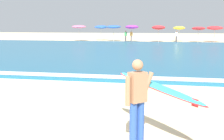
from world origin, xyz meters
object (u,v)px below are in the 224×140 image
beach_umbrella_2 (114,27)px  beachgoer_near_row_mid (126,36)px  beach_umbrella_7 (215,28)px  beach_umbrella_1 (101,27)px  beach_umbrella_0 (79,27)px  beach_umbrella_3 (132,27)px  surfer_with_board (147,93)px  beachgoer_near_row_left (176,36)px  beachgoer_near_row_right (131,36)px  beach_umbrella_4 (158,28)px  beach_umbrella_5 (179,28)px  beach_umbrella_6 (198,28)px

beach_umbrella_2 → beachgoer_near_row_mid: 2.44m
beach_umbrella_7 → beach_umbrella_1: bearing=176.6°
beachgoer_near_row_mid → beach_umbrella_0: bearing=-177.1°
beach_umbrella_3 → surfer_with_board: bearing=-82.4°
beachgoer_near_row_left → beachgoer_near_row_right: (-6.39, -0.16, 0.00)m
beach_umbrella_3 → beachgoer_near_row_right: beach_umbrella_3 is taller
surfer_with_board → beach_umbrella_1: bearing=104.7°
beach_umbrella_4 → beach_umbrella_5: (2.91, 1.25, -0.06)m
beach_umbrella_5 → beachgoer_near_row_right: 6.98m
beach_umbrella_0 → beach_umbrella_7: bearing=4.9°
beach_umbrella_5 → beach_umbrella_4: bearing=-156.7°
beach_umbrella_4 → beachgoer_near_row_mid: beach_umbrella_4 is taller
beach_umbrella_0 → beachgoer_near_row_right: size_ratio=1.52×
beach_umbrella_0 → beach_umbrella_5: size_ratio=1.08×
beach_umbrella_3 → beach_umbrella_6: (9.17, 0.10, -0.18)m
beach_umbrella_7 → beach_umbrella_6: bearing=-146.9°
beach_umbrella_4 → beach_umbrella_5: size_ratio=1.05×
surfer_with_board → beach_umbrella_6: (4.47, 35.17, 0.90)m
beach_umbrella_2 → beach_umbrella_7: 14.42m
beachgoer_near_row_mid → beachgoer_near_row_right: bearing=10.5°
beach_umbrella_5 → surfer_with_board: bearing=-93.0°
surfer_with_board → beach_umbrella_0: beach_umbrella_0 is taller
beach_umbrella_4 → beach_umbrella_5: 3.17m
surfer_with_board → beach_umbrella_5: (1.94, 36.81, 0.94)m
beachgoer_near_row_left → beachgoer_near_row_mid: same height
beach_umbrella_7 → beachgoer_near_row_right: beach_umbrella_7 is taller
beach_umbrella_7 → beachgoer_near_row_mid: beach_umbrella_7 is taller
beach_umbrella_6 → beach_umbrella_7: beach_umbrella_7 is taller
beachgoer_near_row_mid → beach_umbrella_7: bearing=6.0°
beach_umbrella_5 → beach_umbrella_3: bearing=-165.4°
beach_umbrella_2 → beach_umbrella_6: 12.09m
beach_umbrella_1 → beach_umbrella_5: 11.84m
beach_umbrella_3 → beach_umbrella_2: bearing=159.4°
beach_umbrella_4 → beach_umbrella_5: bearing=23.3°
beach_umbrella_0 → beach_umbrella_4: (11.63, 0.50, -0.10)m
beach_umbrella_0 → beachgoer_near_row_mid: (6.95, 0.35, -1.30)m
surfer_with_board → beachgoer_near_row_right: (-4.83, 35.55, -0.19)m
surfer_with_board → beach_umbrella_0: bearing=109.8°
surfer_with_board → beach_umbrella_7: 37.35m
beachgoer_near_row_right → beach_umbrella_5: bearing=10.5°
beach_umbrella_2 → beachgoer_near_row_mid: (1.93, -0.75, -1.28)m
beach_umbrella_2 → beachgoer_near_row_right: bearing=-12.3°
beach_umbrella_5 → beachgoer_near_row_left: beach_umbrella_5 is taller
beach_umbrella_0 → beach_umbrella_6: size_ratio=1.09×
beachgoer_near_row_left → beach_umbrella_1: bearing=170.1°
beachgoer_near_row_left → beach_umbrella_6: bearing=-10.5°
beach_umbrella_4 → beachgoer_near_row_left: (2.53, 0.15, -1.19)m
beach_umbrella_0 → beachgoer_near_row_right: beach_umbrella_0 is taller
beach_umbrella_0 → beach_umbrella_7: (19.43, 1.66, -0.15)m
beach_umbrella_2 → beach_umbrella_7: (14.41, 0.56, -0.14)m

